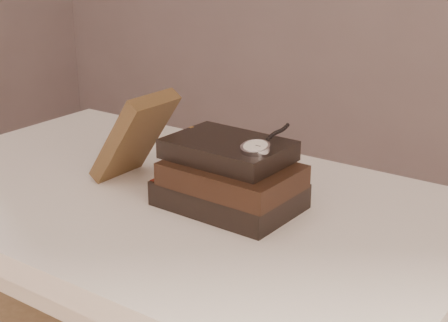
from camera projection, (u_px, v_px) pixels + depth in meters
The scene contains 5 objects.
table at pixel (169, 241), 1.14m from camera, with size 1.00×0.60×0.75m.
book_stack at pixel (230, 177), 1.03m from camera, with size 0.22×0.16×0.11m.
journal at pixel (135, 136), 1.13m from camera, with size 0.03×0.11×0.18m, color #3E2A18.
pocket_watch at pixel (259, 145), 0.98m from camera, with size 0.05×0.15×0.02m.
eyeglasses at pixel (219, 149), 1.13m from camera, with size 0.09×0.11×0.04m.
Camera 1 is at (0.67, -0.43, 1.17)m, focal length 52.73 mm.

